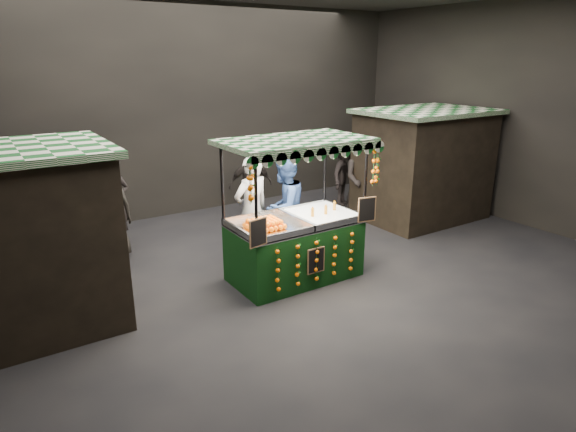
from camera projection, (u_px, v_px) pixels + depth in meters
ground at (308, 281)px, 8.60m from camera, size 12.00×12.00×0.00m
market_hall at (310, 81)px, 7.56m from camera, size 12.10×10.10×5.05m
neighbour_stall_left at (4, 243)px, 6.71m from camera, size 3.00×2.20×2.60m
neighbour_stall_right at (423, 164)px, 11.68m from camera, size 3.00×2.20×2.60m
juice_stall at (296, 237)px, 8.49m from camera, size 2.55×1.50×2.47m
vendor_grey at (252, 211)px, 9.03m from camera, size 0.84×0.64×2.08m
vendor_blue at (284, 207)px, 9.36m from camera, size 1.19×1.08×2.01m
shopper_0 at (112, 203)px, 9.83m from camera, size 0.79×0.62×1.91m
shopper_1 at (362, 179)px, 11.79m from camera, size 1.18×1.12×1.92m
shopper_2 at (251, 184)px, 11.54m from camera, size 1.11×0.64×1.77m
shopper_3 at (344, 174)px, 12.85m from camera, size 1.23×1.04×1.65m
shopper_4 at (108, 211)px, 9.29m from camera, size 0.98×0.67×1.92m
shopper_5 at (404, 174)px, 12.39m from camera, size 1.49×1.72×1.87m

